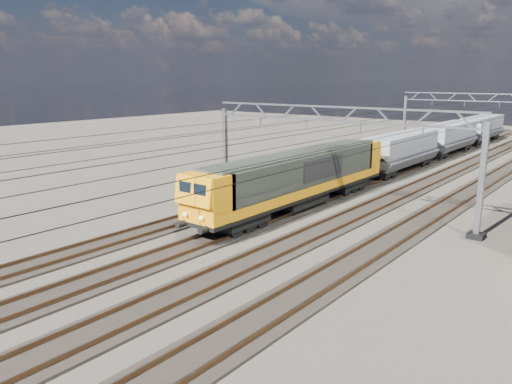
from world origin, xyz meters
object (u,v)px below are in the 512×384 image
Objects in this scene: catenary_gantry_mid at (332,155)px; hopper_wagon_lead at (401,149)px; locomotive at (299,176)px; hopper_wagon_mid at (449,136)px; hopper_wagon_third at (482,127)px; catenary_gantry_far at (480,120)px.

hopper_wagon_lead is (-2.00, 16.87, -1.67)m from catenary_gantry_mid.
catenary_gantry_mid is at bearing 22.50° from locomotive.
hopper_wagon_third is (0.00, 14.20, 0.00)m from hopper_wagon_mid.
locomotive reaches higher than hopper_wagon_third.
locomotive is 31.90m from hopper_wagon_mid.
catenary_gantry_far is 1.53× the size of hopper_wagon_third.
catenary_gantry_mid is at bearing -90.00° from catenary_gantry_far.
catenary_gantry_far is at bearing 90.00° from catenary_gantry_mid.
hopper_wagon_mid is at bearing 90.00° from hopper_wagon_lead.
locomotive is 1.62× the size of hopper_wagon_mid.
hopper_wagon_lead is at bearing 96.76° from catenary_gantry_mid.
hopper_wagon_lead is 14.20m from hopper_wagon_mid.
hopper_wagon_lead is at bearing 90.00° from locomotive.
catenary_gantry_mid is 36.00m from catenary_gantry_far.
catenary_gantry_far is 5.58m from hopper_wagon_mid.
catenary_gantry_far is at bearing -77.82° from hopper_wagon_third.
catenary_gantry_mid is at bearing -87.47° from hopper_wagon_third.
catenary_gantry_mid is 0.94× the size of locomotive.
hopper_wagon_lead and hopper_wagon_mid have the same top height.
catenary_gantry_mid reaches higher than locomotive.
hopper_wagon_mid is 1.00× the size of hopper_wagon_third.
hopper_wagon_third is (-2.00, 9.27, -1.67)m from catenary_gantry_far.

